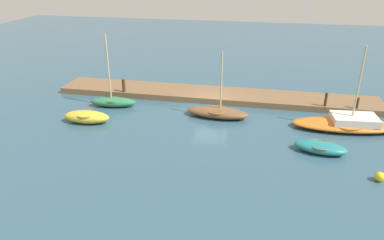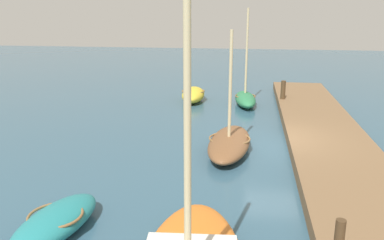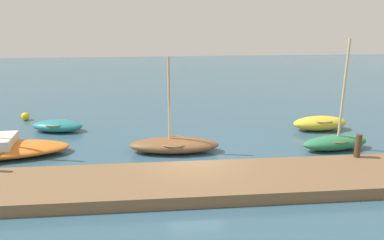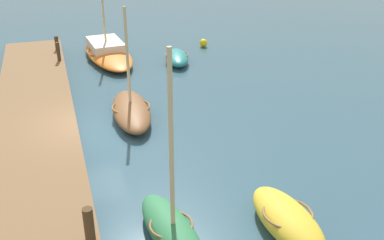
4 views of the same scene
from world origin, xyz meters
The scene contains 8 objects.
ground_plane centered at (0.00, 0.00, 0.00)m, with size 84.00×84.00×0.00m, color #33566B.
dock_platform centered at (0.00, -2.00, 0.23)m, with size 25.35×3.21×0.46m, color brown.
dinghy_teal centered at (-7.26, 5.74, 0.33)m, with size 3.12×1.78×0.64m.
rowboat_brown centered at (-0.77, 1.89, 0.39)m, with size 4.46×1.83×4.66m.
rowboat_yellow centered at (7.81, 4.57, 0.41)m, with size 3.23×1.45×0.81m.
rowboat_green centered at (7.22, 1.45, 0.43)m, with size 3.56×1.56×5.44m.
mooring_post_mid_east centered at (7.16, -0.65, 0.98)m, with size 0.26×0.26×1.04m, color #47331E.
marker_buoy centered at (-9.85, 8.23, 0.25)m, with size 0.50×0.50×0.50m, color yellow.
Camera 3 is at (-1.49, -14.89, 6.60)m, focal length 34.29 mm.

